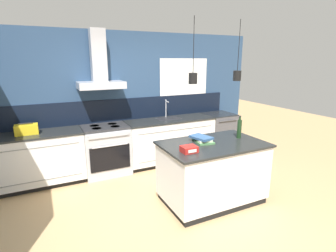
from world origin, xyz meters
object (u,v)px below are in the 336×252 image
at_px(oven_range, 106,150).
at_px(yellow_toolbox, 26,129).
at_px(bottle_on_island, 239,129).
at_px(book_stack, 202,139).
at_px(dishwasher, 218,133).
at_px(red_supply_box, 189,149).

distance_m(oven_range, yellow_toolbox, 1.36).
relative_size(oven_range, bottle_on_island, 2.61).
bearing_deg(book_stack, bottle_on_island, -7.25).
xyz_separation_m(oven_range, dishwasher, (2.54, 0.00, 0.00)).
xyz_separation_m(oven_range, red_supply_box, (0.68, -1.86, 0.50)).
relative_size(bottle_on_island, red_supply_box, 1.73).
distance_m(dishwasher, yellow_toolbox, 3.82).
bearing_deg(yellow_toolbox, red_supply_box, -44.08).
distance_m(oven_range, bottle_on_island, 2.43).
bearing_deg(dishwasher, yellow_toolbox, 180.00).
relative_size(oven_range, book_stack, 2.50).
distance_m(dishwasher, bottle_on_island, 1.95).
height_order(dishwasher, book_stack, book_stack).
xyz_separation_m(dishwasher, red_supply_box, (-1.86, -1.86, 0.50)).
distance_m(oven_range, book_stack, 1.96).
bearing_deg(oven_range, red_supply_box, -69.98).
bearing_deg(bottle_on_island, yellow_toolbox, 150.70).
xyz_separation_m(oven_range, book_stack, (1.07, -1.56, 0.50)).
distance_m(oven_range, dishwasher, 2.54).
bearing_deg(book_stack, oven_range, 124.43).
bearing_deg(red_supply_box, oven_range, 110.02).
bearing_deg(book_stack, red_supply_box, -143.21).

